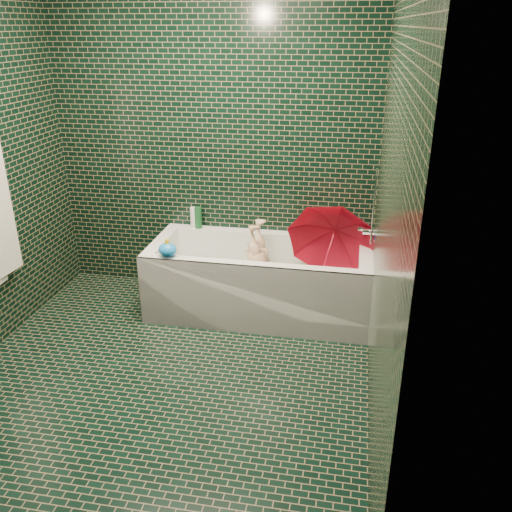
% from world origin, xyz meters
% --- Properties ---
extents(floor, '(2.80, 2.80, 0.00)m').
position_xyz_m(floor, '(0.00, 0.00, 0.00)').
color(floor, black).
rests_on(floor, ground).
extents(wall_back, '(2.80, 0.00, 2.80)m').
position_xyz_m(wall_back, '(0.00, 1.40, 1.25)').
color(wall_back, black).
rests_on(wall_back, floor).
extents(wall_right, '(0.00, 2.80, 2.80)m').
position_xyz_m(wall_right, '(1.30, 0.00, 1.25)').
color(wall_right, black).
rests_on(wall_right, floor).
extents(bathtub, '(1.70, 0.75, 0.55)m').
position_xyz_m(bathtub, '(0.45, 1.01, 0.21)').
color(bathtub, white).
rests_on(bathtub, floor).
extents(bath_mat, '(1.35, 0.47, 0.01)m').
position_xyz_m(bath_mat, '(0.45, 1.02, 0.16)').
color(bath_mat, green).
rests_on(bath_mat, bathtub).
extents(water, '(1.48, 0.53, 0.00)m').
position_xyz_m(water, '(0.45, 1.02, 0.30)').
color(water, silver).
rests_on(water, bathtub).
extents(faucet, '(0.18, 0.19, 0.55)m').
position_xyz_m(faucet, '(1.26, 1.02, 0.77)').
color(faucet, silver).
rests_on(faucet, wall_right).
extents(child, '(0.88, 0.47, 0.26)m').
position_xyz_m(child, '(0.44, 1.07, 0.31)').
color(child, tan).
rests_on(child, bathtub).
extents(umbrella, '(0.83, 0.89, 0.83)m').
position_xyz_m(umbrella, '(0.97, 1.01, 0.56)').
color(umbrella, red).
rests_on(umbrella, bathtub).
extents(soap_bottle_a, '(0.12, 0.12, 0.25)m').
position_xyz_m(soap_bottle_a, '(1.24, 1.36, 0.55)').
color(soap_bottle_a, white).
rests_on(soap_bottle_a, bathtub).
extents(soap_bottle_b, '(0.10, 0.10, 0.20)m').
position_xyz_m(soap_bottle_b, '(1.25, 1.32, 0.55)').
color(soap_bottle_b, '#521E70').
rests_on(soap_bottle_b, bathtub).
extents(soap_bottle_c, '(0.15, 0.15, 0.17)m').
position_xyz_m(soap_bottle_c, '(1.23, 1.35, 0.55)').
color(soap_bottle_c, '#164D24').
rests_on(soap_bottle_c, bathtub).
extents(bottle_right_tall, '(0.07, 0.07, 0.22)m').
position_xyz_m(bottle_right_tall, '(1.04, 1.35, 0.66)').
color(bottle_right_tall, '#164D24').
rests_on(bottle_right_tall, bathtub).
extents(bottle_right_pump, '(0.05, 0.05, 0.17)m').
position_xyz_m(bottle_right_pump, '(1.17, 1.32, 0.64)').
color(bottle_right_pump, silver).
rests_on(bottle_right_pump, bathtub).
extents(bottle_left_tall, '(0.06, 0.06, 0.18)m').
position_xyz_m(bottle_left_tall, '(-0.13, 1.34, 0.64)').
color(bottle_left_tall, '#164D24').
rests_on(bottle_left_tall, bathtub).
extents(bottle_left_short, '(0.07, 0.07, 0.18)m').
position_xyz_m(bottle_left_short, '(-0.17, 1.34, 0.64)').
color(bottle_left_short, white).
rests_on(bottle_left_short, bathtub).
extents(rubber_duck, '(0.12, 0.08, 0.10)m').
position_xyz_m(rubber_duck, '(0.89, 1.36, 0.60)').
color(rubber_duck, gold).
rests_on(rubber_duck, bathtub).
extents(bath_toy, '(0.16, 0.15, 0.13)m').
position_xyz_m(bath_toy, '(-0.18, 0.71, 0.61)').
color(bath_toy, blue).
rests_on(bath_toy, bathtub).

